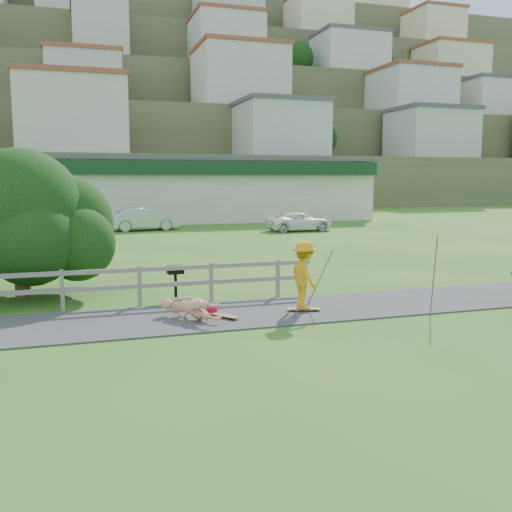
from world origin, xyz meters
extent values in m
plane|color=#2E5F1B|center=(0.00, 0.00, 0.00)|extent=(260.00, 260.00, 0.00)
cube|color=#333335|center=(0.00, 1.50, 0.02)|extent=(34.00, 3.00, 0.04)
cube|color=slate|center=(-4.00, 3.30, 0.55)|extent=(0.10, 0.10, 1.10)
cube|color=slate|center=(-2.00, 3.30, 0.55)|extent=(0.10, 0.10, 1.10)
cube|color=slate|center=(0.00, 3.30, 0.55)|extent=(0.10, 0.10, 1.10)
cube|color=slate|center=(2.00, 3.30, 0.55)|extent=(0.10, 0.10, 1.10)
cube|color=slate|center=(-4.50, 3.30, 1.00)|extent=(15.00, 0.08, 0.12)
cube|color=slate|center=(-4.50, 3.30, 0.55)|extent=(15.00, 0.08, 0.12)
cube|color=beige|center=(4.00, 35.00, 2.40)|extent=(32.00, 10.00, 4.80)
cube|color=#12331A|center=(4.00, 29.80, 4.20)|extent=(32.00, 0.60, 1.00)
cube|color=#4A4A4F|center=(4.00, 35.00, 4.95)|extent=(32.50, 10.50, 0.30)
cube|color=#495431|center=(0.00, 55.00, 3.00)|extent=(220.00, 14.00, 6.00)
cube|color=beige|center=(0.00, 55.00, 9.50)|extent=(10.00, 9.00, 7.00)
cube|color=#4A4A4F|center=(0.00, 55.00, 13.25)|extent=(10.40, 9.40, 0.50)
cube|color=#495431|center=(0.00, 68.00, 6.50)|extent=(220.00, 14.00, 13.00)
cube|color=beige|center=(0.00, 68.00, 16.50)|extent=(10.00, 9.00, 7.00)
cube|color=#4A4A4F|center=(0.00, 68.00, 20.25)|extent=(10.40, 9.40, 0.50)
cube|color=#495431|center=(0.00, 81.00, 10.50)|extent=(220.00, 14.00, 21.00)
cube|color=beige|center=(0.00, 81.00, 24.50)|extent=(10.00, 9.00, 7.00)
cube|color=#4A4A4F|center=(0.00, 81.00, 28.25)|extent=(10.40, 9.40, 0.50)
cube|color=#495431|center=(0.00, 94.00, 15.00)|extent=(220.00, 14.00, 30.00)
cube|color=beige|center=(0.00, 94.00, 33.50)|extent=(10.00, 9.00, 7.00)
cube|color=#495431|center=(0.00, 108.00, 20.00)|extent=(220.00, 14.00, 40.00)
imported|color=orange|center=(1.98, 1.22, 0.89)|extent=(0.70, 1.17, 1.77)
imported|color=tan|center=(-1.00, 1.26, 0.31)|extent=(1.62, 1.37, 0.63)
imported|color=#A6AAAE|center=(0.72, 26.12, 0.76)|extent=(4.80, 2.26, 1.52)
imported|color=white|center=(10.47, 22.65, 0.61)|extent=(4.49, 2.26, 1.22)
sphere|color=#A00A23|center=(-0.40, 1.61, 0.16)|extent=(0.32, 0.32, 0.32)
cylinder|color=brown|center=(2.58, 1.62, 0.85)|extent=(0.03, 0.03, 1.71)
cylinder|color=brown|center=(4.96, -0.07, 1.02)|extent=(0.03, 0.03, 2.03)
camera|label=1|loc=(-3.59, -12.20, 3.47)|focal=40.00mm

